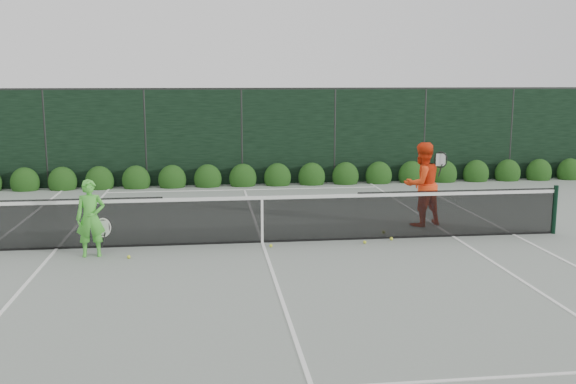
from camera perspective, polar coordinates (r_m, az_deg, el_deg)
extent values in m
plane|color=gray|center=(13.32, -2.30, -4.52)|extent=(80.00, 80.00, 0.00)
cylinder|color=black|center=(15.13, 22.62, -1.45)|extent=(0.10, 0.10, 1.07)
cube|color=black|center=(13.53, -20.36, -2.72)|extent=(4.40, 0.01, 1.02)
cube|color=black|center=(13.21, -2.31, -2.50)|extent=(4.00, 0.01, 0.96)
cube|color=black|center=(14.18, 14.86, -1.85)|extent=(4.40, 0.01, 1.02)
cube|color=white|center=(13.12, -2.33, -0.52)|extent=(12.80, 0.03, 0.07)
cube|color=black|center=(13.32, -2.30, -4.43)|extent=(12.80, 0.02, 0.04)
cube|color=white|center=(13.22, -2.31, -2.60)|extent=(0.05, 0.03, 0.91)
imported|color=green|center=(12.72, -17.14, -2.24)|extent=(0.57, 0.41, 1.48)
torus|color=beige|center=(12.83, -16.13, -3.06)|extent=(0.30, 0.08, 0.30)
cylinder|color=black|center=(12.89, -16.08, -4.10)|extent=(0.10, 0.03, 0.30)
imported|color=#F83F14|center=(14.99, 11.81, 0.68)|extent=(1.13, 1.00, 1.93)
torus|color=black|center=(14.84, 13.42, 2.80)|extent=(0.26, 0.19, 0.30)
cylinder|color=black|center=(14.87, 13.38, 1.89)|extent=(0.10, 0.03, 0.30)
cube|color=white|center=(14.81, 19.39, -3.57)|extent=(0.06, 23.77, 0.01)
cube|color=white|center=(13.62, -19.88, -4.77)|extent=(0.06, 23.77, 0.01)
cube|color=white|center=(14.26, 14.45, -3.83)|extent=(0.06, 23.77, 0.01)
cube|color=white|center=(24.98, -4.63, 2.36)|extent=(11.03, 0.06, 0.01)
cube|color=white|center=(19.57, -3.90, 0.21)|extent=(8.23, 0.06, 0.01)
cube|color=white|center=(13.32, -2.30, -4.49)|extent=(0.06, 12.80, 0.01)
cube|color=black|center=(20.46, -4.13, 4.86)|extent=(32.00, 0.06, 3.00)
cube|color=#262826|center=(20.38, -4.19, 9.15)|extent=(32.00, 0.06, 0.06)
cylinder|color=#262826|center=(21.02, -20.74, 4.37)|extent=(0.08, 0.08, 3.00)
cylinder|color=#262826|center=(20.52, -12.55, 4.66)|extent=(0.08, 0.08, 3.00)
cylinder|color=#262826|center=(20.46, -4.13, 4.86)|extent=(0.08, 0.08, 3.00)
cylinder|color=#262826|center=(20.84, 4.16, 4.95)|extent=(0.08, 0.08, 3.00)
cylinder|color=#262826|center=(21.62, 12.01, 4.95)|extent=(0.08, 0.08, 3.00)
cylinder|color=#262826|center=(22.78, 19.19, 4.86)|extent=(0.08, 0.08, 3.00)
ellipsoid|color=#15390F|center=(20.98, -22.34, 0.77)|extent=(0.86, 0.65, 0.94)
ellipsoid|color=#15390F|center=(20.72, -19.41, 0.85)|extent=(0.86, 0.65, 0.94)
ellipsoid|color=#15390F|center=(20.51, -16.40, 0.92)|extent=(0.86, 0.65, 0.94)
ellipsoid|color=#15390F|center=(20.36, -13.35, 1.00)|extent=(0.86, 0.65, 0.94)
ellipsoid|color=#15390F|center=(20.27, -10.26, 1.07)|extent=(0.86, 0.65, 0.94)
ellipsoid|color=#15390F|center=(20.24, -7.14, 1.14)|extent=(0.86, 0.65, 0.94)
ellipsoid|color=#15390F|center=(20.27, -4.03, 1.21)|extent=(0.86, 0.65, 0.94)
ellipsoid|color=#15390F|center=(20.36, -0.94, 1.27)|extent=(0.86, 0.65, 0.94)
ellipsoid|color=#15390F|center=(20.50, 2.12, 1.33)|extent=(0.86, 0.65, 0.94)
ellipsoid|color=#15390F|center=(20.71, 5.12, 1.38)|extent=(0.86, 0.65, 0.94)
ellipsoid|color=#15390F|center=(20.97, 8.06, 1.43)|extent=(0.86, 0.65, 0.94)
ellipsoid|color=#15390F|center=(21.28, 10.92, 1.48)|extent=(0.86, 0.65, 0.94)
ellipsoid|color=#15390F|center=(21.65, 13.69, 1.51)|extent=(0.86, 0.65, 0.94)
ellipsoid|color=#15390F|center=(22.06, 16.37, 1.55)|extent=(0.86, 0.65, 0.94)
ellipsoid|color=#15390F|center=(22.52, 18.94, 1.58)|extent=(0.86, 0.65, 0.94)
ellipsoid|color=#15390F|center=(23.03, 21.40, 1.60)|extent=(0.86, 0.65, 0.94)
ellipsoid|color=#15390F|center=(23.57, 23.75, 1.63)|extent=(0.86, 0.65, 0.94)
sphere|color=#CCD72F|center=(12.95, -1.53, -4.79)|extent=(0.07, 0.07, 0.07)
sphere|color=#CCD72F|center=(14.22, 8.50, -3.54)|extent=(0.07, 0.07, 0.07)
sphere|color=#CCD72F|center=(12.52, -13.97, -5.62)|extent=(0.07, 0.07, 0.07)
sphere|color=#CCD72F|center=(13.32, 6.83, -4.44)|extent=(0.07, 0.07, 0.07)
sphere|color=#CCD72F|center=(13.66, 9.18, -4.12)|extent=(0.07, 0.07, 0.07)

